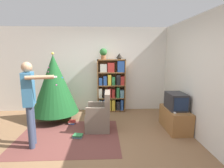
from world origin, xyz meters
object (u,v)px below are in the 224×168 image
Objects in this scene: bookshelf at (112,86)px; potted_plant at (103,53)px; armchair at (100,117)px; table_lamp at (119,56)px; standing_person at (30,98)px; christmas_tree at (54,84)px; television at (176,101)px.

potted_plant reaches higher than bookshelf.
table_lamp is at bearing 158.96° from armchair.
armchair is 4.60× the size of table_lamp.
table_lamp reaches higher than standing_person.
potted_plant is at bearing 177.95° from armchair.
christmas_tree reaches higher than bookshelf.
standing_person reaches higher than television.
armchair is (-0.34, -1.35, -0.47)m from bookshelf.
christmas_tree reaches higher than table_lamp.
television is 2.15m from table_lamp.
television is 0.61× the size of armchair.
bookshelf reaches higher than television.
christmas_tree is 9.20× the size of table_lamp.
table_lamp reaches higher than bookshelf.
potted_plant is 1.64× the size of table_lamp.
potted_plant reaches higher than christmas_tree.
table_lamp is at bearing 126.10° from standing_person.
bookshelf is 0.97m from table_lamp.
bookshelf is 0.89× the size of christmas_tree.
armchair is at bearing -94.00° from potted_plant.
table_lamp is (0.58, 1.36, 1.41)m from armchair.
potted_plant is (-0.25, 0.01, 1.03)m from bookshelf.
christmas_tree is (-3.02, 0.74, 0.30)m from television.
armchair is at bearing 177.96° from television.
christmas_tree is at bearing -156.56° from bookshelf.
christmas_tree reaches higher than standing_person.
bookshelf reaches higher than armchair.
table_lamp reaches higher than television.
christmas_tree is (-1.56, -0.67, 0.20)m from bookshelf.
armchair is at bearing -112.99° from table_lamp.
potted_plant is (0.10, 1.36, 1.50)m from armchair.
television is 1.84m from armchair.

